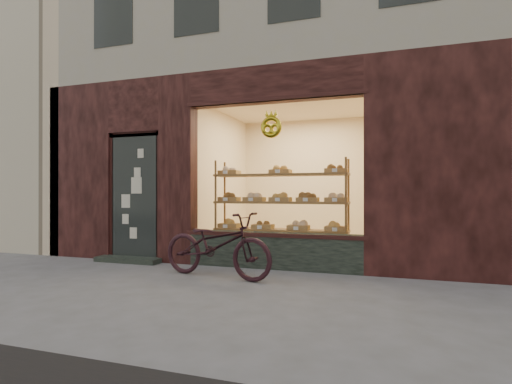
% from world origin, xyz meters
% --- Properties ---
extents(ground, '(90.00, 90.00, 0.00)m').
position_xyz_m(ground, '(0.00, 0.00, 0.00)').
color(ground, slate).
extents(bakery_building, '(7.20, 7.28, 9.00)m').
position_xyz_m(bakery_building, '(0.04, 5.29, 5.58)').
color(bakery_building, black).
rests_on(bakery_building, ground).
extents(display_shelf, '(2.20, 0.45, 1.70)m').
position_xyz_m(display_shelf, '(0.45, 2.55, 0.85)').
color(display_shelf, brown).
rests_on(display_shelf, ground).
extents(bicycle, '(1.78, 0.89, 0.90)m').
position_xyz_m(bicycle, '(-0.10, 1.25, 0.45)').
color(bicycle, black).
rests_on(bicycle, ground).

